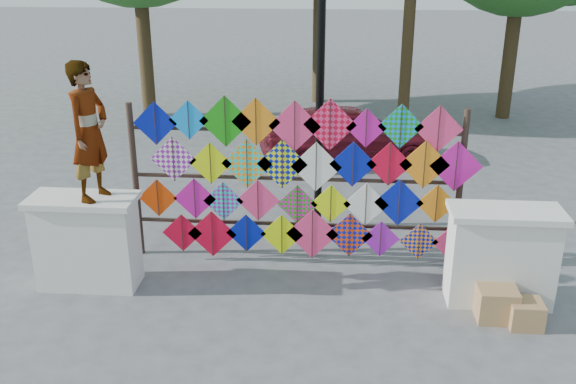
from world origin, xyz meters
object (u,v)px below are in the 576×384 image
(kite_rack, at_px, (302,181))
(lamppost, at_px, (320,62))
(vendor_woman, at_px, (89,132))
(sedan, at_px, (347,133))

(kite_rack, bearing_deg, lamppost, 81.57)
(vendor_woman, height_order, lamppost, lamppost)
(vendor_woman, height_order, sedan, vendor_woman)
(vendor_woman, relative_size, sedan, 0.48)
(sedan, distance_m, lamppost, 4.01)
(kite_rack, distance_m, lamppost, 1.94)
(vendor_woman, distance_m, sedan, 6.68)
(kite_rack, height_order, vendor_woman, vendor_woman)
(kite_rack, xyz_separation_m, lamppost, (0.19, 1.27, 1.45))
(lamppost, bearing_deg, vendor_woman, -141.83)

